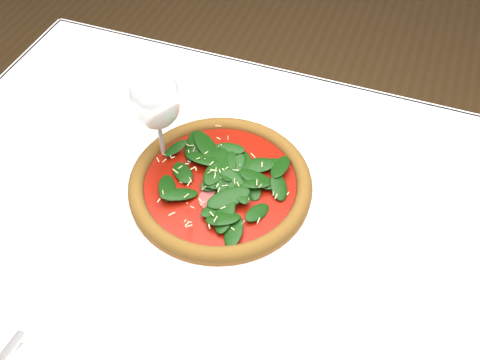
% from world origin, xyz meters
% --- Properties ---
extents(dining_table, '(1.21, 0.81, 0.75)m').
position_xyz_m(dining_table, '(0.00, 0.00, 0.65)').
color(dining_table, white).
rests_on(dining_table, ground).
extents(plate, '(0.36, 0.36, 0.02)m').
position_xyz_m(plate, '(-0.06, 0.05, 0.76)').
color(plate, white).
rests_on(plate, dining_table).
extents(pizza, '(0.40, 0.40, 0.04)m').
position_xyz_m(pizza, '(-0.06, 0.05, 0.78)').
color(pizza, '#9E5A26').
rests_on(pizza, plate).
extents(wine_glass, '(0.08, 0.08, 0.21)m').
position_xyz_m(wine_glass, '(-0.18, 0.08, 0.90)').
color(wine_glass, silver).
rests_on(wine_glass, dining_table).
extents(fork, '(0.03, 0.15, 0.00)m').
position_xyz_m(fork, '(-0.22, -0.31, 0.76)').
color(fork, silver).
rests_on(fork, napkin).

